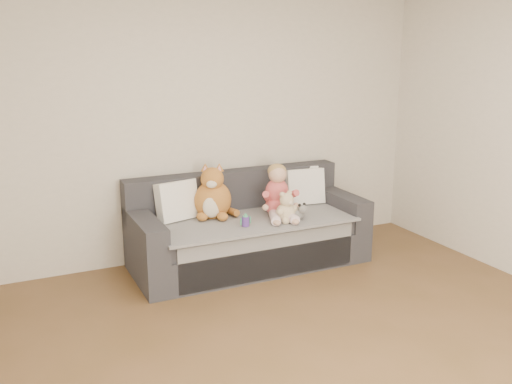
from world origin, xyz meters
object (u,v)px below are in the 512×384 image
plush_cat (213,197)px  teddy_bear (286,209)px  toddler (278,194)px  sippy_cup (246,220)px  sofa (248,232)px

plush_cat → teddy_bear: plush_cat is taller
plush_cat → teddy_bear: size_ratio=1.84×
teddy_bear → plush_cat: bearing=127.9°
toddler → sippy_cup: toddler is taller
plush_cat → teddy_bear: 0.70m
toddler → plush_cat: (-0.57, 0.22, -0.01)m
plush_cat → teddy_bear: (0.55, -0.42, -0.08)m
sofa → plush_cat: size_ratio=4.08×
plush_cat → sippy_cup: size_ratio=4.45×
sofa → sippy_cup: 0.40m
sippy_cup → teddy_bear: bearing=-3.8°
plush_cat → sippy_cup: 0.44m
sofa → plush_cat: (-0.31, 0.10, 0.36)m
teddy_bear → sippy_cup: (-0.40, 0.03, -0.05)m
toddler → teddy_bear: 0.22m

